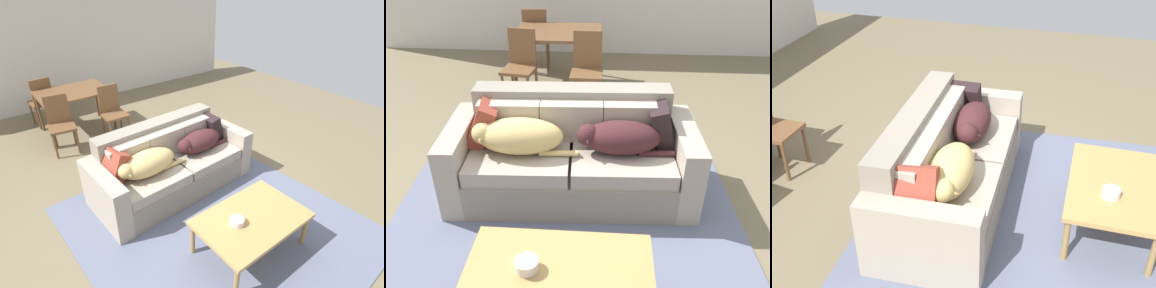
% 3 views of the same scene
% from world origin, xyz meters
% --- Properties ---
extents(ground_plane, '(10.00, 10.00, 0.00)m').
position_xyz_m(ground_plane, '(0.00, 0.00, 0.00)').
color(ground_plane, '#73664B').
extents(area_rug, '(3.06, 3.25, 0.01)m').
position_xyz_m(area_rug, '(-0.23, -0.88, 0.01)').
color(area_rug, slate).
rests_on(area_rug, ground).
extents(couch, '(2.17, 1.01, 0.89)m').
position_xyz_m(couch, '(-0.23, 0.04, 0.35)').
color(couch, gray).
rests_on(couch, ground).
extents(dog_on_left_cushion, '(0.88, 0.39, 0.30)m').
position_xyz_m(dog_on_left_cushion, '(-0.66, -0.12, 0.63)').
color(dog_on_left_cushion, tan).
rests_on(dog_on_left_cushion, couch).
extents(dog_on_right_cushion, '(0.81, 0.36, 0.28)m').
position_xyz_m(dog_on_right_cushion, '(0.17, -0.07, 0.62)').
color(dog_on_right_cushion, '#3F1D1F').
rests_on(dog_on_right_cushion, couch).
extents(throw_pillow_by_left_arm, '(0.35, 0.42, 0.41)m').
position_xyz_m(throw_pillow_by_left_arm, '(-1.01, 0.06, 0.65)').
color(throw_pillow_by_left_arm, brown).
rests_on(throw_pillow_by_left_arm, couch).
extents(throw_pillow_by_right_arm, '(0.24, 0.37, 0.40)m').
position_xyz_m(throw_pillow_by_right_arm, '(0.54, 0.14, 0.65)').
color(throw_pillow_by_right_arm, black).
rests_on(throw_pillow_by_right_arm, couch).
extents(coffee_table, '(1.12, 0.73, 0.44)m').
position_xyz_m(coffee_table, '(-0.19, -1.38, 0.40)').
color(coffee_table, tan).
rests_on(coffee_table, ground).
extents(bowl_on_coffee_table, '(0.14, 0.14, 0.07)m').
position_xyz_m(bowl_on_coffee_table, '(-0.37, -1.35, 0.48)').
color(bowl_on_coffee_table, silver).
rests_on(bowl_on_coffee_table, coffee_table).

